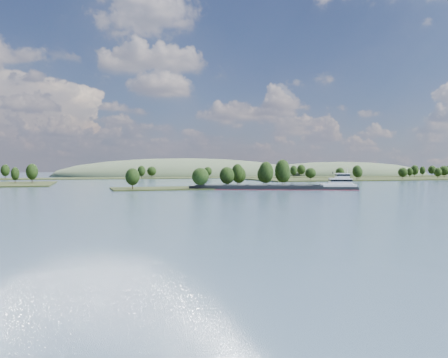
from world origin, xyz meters
name	(u,v)px	position (x,y,z in m)	size (l,w,h in m)	color
ground	(260,196)	(0.00, 120.00, 0.00)	(1800.00, 1800.00, 0.00)	#384B61
tree_island	(230,180)	(7.81, 178.82, 4.00)	(100.00, 31.23, 15.17)	black
right_bank	(418,178)	(232.29, 299.66, 0.97)	(320.00, 90.00, 14.05)	black
back_shoreline	(159,177)	(8.56, 399.76, 0.71)	(900.00, 60.00, 15.17)	black
hill_east	(340,175)	(260.00, 470.00, 0.00)	(260.00, 140.00, 36.00)	#3D4C34
hill_west	(187,176)	(60.00, 500.00, 0.00)	(320.00, 160.00, 44.00)	#3D4C34
cargo_barge	(285,187)	(28.22, 157.71, 1.34)	(76.64, 36.98, 10.63)	black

